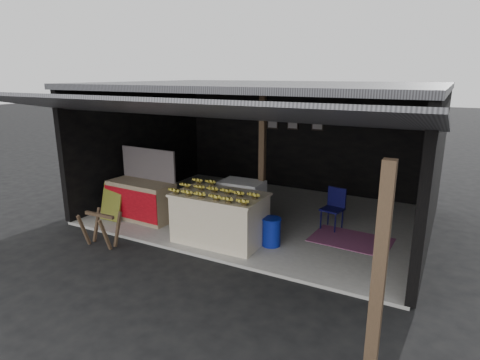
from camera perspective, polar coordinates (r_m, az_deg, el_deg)
The scene contains 13 objects.
ground at distance 7.37m, azimuth -5.61°, elevation -10.99°, with size 80.00×80.00×0.00m, color black.
concrete_slab at distance 9.37m, azimuth 2.97°, elevation -4.97°, with size 7.00×5.00×0.06m, color gray.
shophouse at distance 9.17m, azimuth 4.01°, elevation 7.90°, with size 7.40×7.29×3.02m.
banana_table at distance 7.73m, azimuth -2.87°, elevation -5.33°, with size 1.74×1.09×0.95m.
banana_pile at distance 7.56m, azimuth -2.93°, elevation -1.27°, with size 1.60×0.96×0.19m, color gold, non-canonical shape.
white_crate at distance 8.47m, azimuth 0.25°, elevation -3.40°, with size 0.90×0.63×0.99m.
neighbor_stall at distance 9.18m, azimuth -13.82°, elevation -2.54°, with size 1.53×0.73×1.55m.
green_signboard at distance 9.29m, azimuth -17.81°, elevation -3.03°, with size 0.54×0.04×0.81m, color black.
sawhorse at distance 8.10m, azimuth -19.23°, elevation -6.16°, with size 0.69×0.60×0.66m.
water_barrel at distance 7.62m, azimuth 4.47°, elevation -7.46°, with size 0.35×0.35×0.51m, color #0D1D93.
plastic_chair at distance 8.59m, azimuth 13.27°, elevation -3.46°, with size 0.47×0.47×0.86m.
magenta_rug at distance 8.22m, azimuth 15.50°, elevation -8.19°, with size 1.50×1.00×0.01m, color #70184E.
picture_frames at distance 11.16m, azimuth 7.69°, elevation 8.17°, with size 1.62×0.04×0.46m.
Camera 1 is at (3.77, -5.47, 3.21)m, focal length 30.00 mm.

